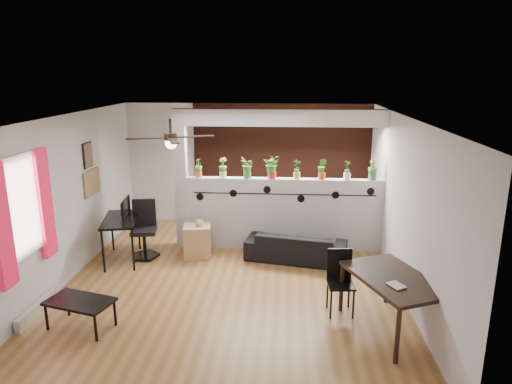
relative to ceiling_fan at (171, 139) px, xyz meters
name	(u,v)px	position (x,y,z in m)	size (l,w,h in m)	color
room_shell	(231,203)	(0.80, 0.30, -1.01)	(6.30, 7.10, 2.90)	brown
partition_wall	(284,214)	(1.60, 1.80, -1.64)	(3.60, 0.18, 1.35)	#BCBCC1
ceiling_header	(285,118)	(1.60, 1.80, 0.14)	(3.60, 0.18, 0.30)	silver
pier_column	(181,180)	(-0.31, 1.80, -1.01)	(0.22, 0.20, 2.60)	#BCBCC1
brick_panel	(285,165)	(1.60, 3.27, -1.01)	(3.90, 0.05, 2.60)	brown
vine_decal	(284,194)	(1.60, 1.70, -1.23)	(3.31, 0.01, 0.30)	black
window_assembly	(23,210)	(-1.76, -0.90, -0.81)	(0.09, 1.30, 1.55)	white
baseboard_heater	(38,309)	(-1.74, -0.90, -2.22)	(0.08, 1.00, 0.18)	beige
corkboard	(92,183)	(-1.78, 1.25, -0.96)	(0.03, 0.60, 0.45)	olive
framed_art	(88,155)	(-1.78, 1.20, -0.46)	(0.03, 0.34, 0.44)	#8C7259
ceiling_fan	(171,139)	(0.00, 0.00, 0.00)	(1.19, 1.19, 0.43)	black
potted_plant_0	(198,167)	(0.02, 1.80, -0.77)	(0.15, 0.18, 0.36)	orange
potted_plant_1	(223,167)	(0.47, 1.80, -0.77)	(0.20, 0.18, 0.37)	white
potted_plant_2	(247,167)	(0.92, 1.80, -0.75)	(0.22, 0.24, 0.39)	#308642
potted_plant_3	(272,166)	(1.37, 1.80, -0.73)	(0.23, 0.19, 0.43)	red
potted_plant_4	(297,168)	(1.83, 1.80, -0.77)	(0.22, 0.20, 0.37)	gold
potted_plant_5	(322,168)	(2.28, 1.80, -0.76)	(0.24, 0.22, 0.38)	#D24318
potted_plant_6	(347,169)	(2.73, 1.80, -0.77)	(0.23, 0.23, 0.37)	white
potted_plant_7	(373,168)	(3.18, 1.80, -0.75)	(0.19, 0.23, 0.41)	#308441
sofa	(296,246)	(1.83, 1.26, -2.07)	(1.67, 0.66, 0.49)	black
cube_shelf	(197,241)	(0.06, 1.29, -2.02)	(0.48, 0.42, 0.58)	#A88258
cup	(200,223)	(0.11, 1.29, -1.68)	(0.13, 0.13, 0.10)	gray
computer_desk	(121,222)	(-1.23, 1.03, -1.62)	(0.78, 1.16, 0.77)	black
monitor	(123,211)	(-1.23, 1.18, -1.45)	(0.05, 0.31, 0.17)	black
office_chair	(144,233)	(-0.88, 1.21, -1.87)	(0.53, 0.53, 1.02)	black
dining_table	(394,282)	(3.02, -0.93, -1.66)	(1.28, 1.56, 0.74)	black
book	(391,287)	(2.92, -1.23, -1.57)	(0.15, 0.21, 0.02)	gray
folding_chair	(340,275)	(2.40, -0.48, -1.79)	(0.38, 0.38, 0.89)	black
coffee_table	(80,303)	(-0.99, -1.18, -1.96)	(0.94, 0.68, 0.39)	black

